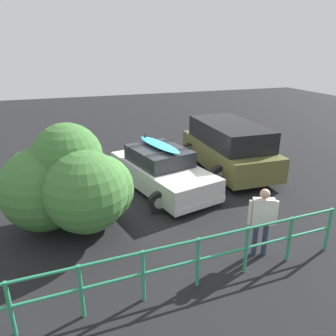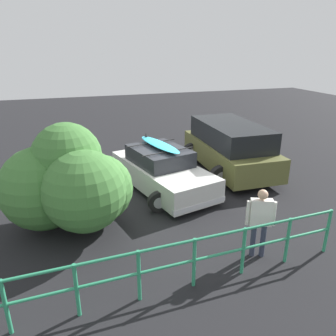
{
  "view_description": "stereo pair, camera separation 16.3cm",
  "coord_description": "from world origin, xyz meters",
  "px_view_note": "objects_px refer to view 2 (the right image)",
  "views": [
    {
      "loc": [
        2.86,
        9.15,
        4.41
      ],
      "look_at": [
        -0.13,
        0.44,
        0.95
      ],
      "focal_mm": 35.0,
      "sensor_mm": 36.0,
      "label": 1
    },
    {
      "loc": [
        2.71,
        9.2,
        4.41
      ],
      "look_at": [
        -0.13,
        0.44,
        0.95
      ],
      "focal_mm": 35.0,
      "sensor_mm": 36.0,
      "label": 2
    }
  ],
  "objects_px": {
    "sedan_car": "(162,170)",
    "person_bystander": "(260,217)",
    "suv_car": "(230,147)",
    "bush_near_left": "(70,181)"
  },
  "relations": [
    {
      "from": "sedan_car",
      "to": "person_bystander",
      "type": "relative_size",
      "value": 2.75
    },
    {
      "from": "sedan_car",
      "to": "bush_near_left",
      "type": "relative_size",
      "value": 1.37
    },
    {
      "from": "suv_car",
      "to": "person_bystander",
      "type": "relative_size",
      "value": 2.92
    },
    {
      "from": "person_bystander",
      "to": "bush_near_left",
      "type": "distance_m",
      "value": 4.52
    },
    {
      "from": "sedan_car",
      "to": "suv_car",
      "type": "bearing_deg",
      "value": -163.87
    },
    {
      "from": "sedan_car",
      "to": "person_bystander",
      "type": "height_order",
      "value": "sedan_car"
    },
    {
      "from": "person_bystander",
      "to": "suv_car",
      "type": "bearing_deg",
      "value": -110.99
    },
    {
      "from": "suv_car",
      "to": "bush_near_left",
      "type": "xyz_separation_m",
      "value": [
        5.7,
        2.53,
        0.4
      ]
    },
    {
      "from": "person_bystander",
      "to": "bush_near_left",
      "type": "height_order",
      "value": "bush_near_left"
    },
    {
      "from": "sedan_car",
      "to": "bush_near_left",
      "type": "height_order",
      "value": "bush_near_left"
    }
  ]
}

